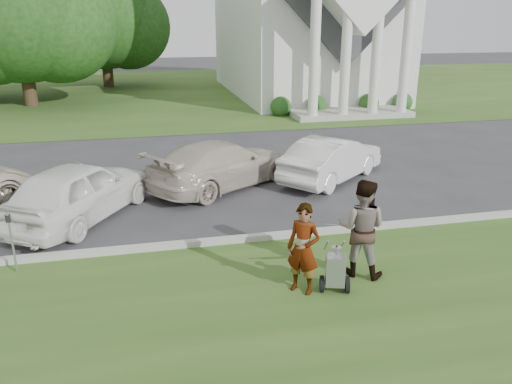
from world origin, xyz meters
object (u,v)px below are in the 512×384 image
object	(u,v)px
tree_left	(18,14)
car_b	(78,191)
tree_back	(103,21)
car_d	(332,159)
person_left	(303,250)
person_right	(361,229)
church	(304,1)
parking_meter_near	(11,236)
car_c	(221,164)
striping_cart	(335,271)

from	to	relation	value
tree_left	car_b	size ratio (longest dim) A/B	2.38
tree_back	car_d	distance (m)	27.00
person_left	person_right	distance (m)	1.37
church	car_d	size ratio (longest dim) A/B	5.79
parking_meter_near	car_c	xyz separation A→B (m)	(4.87, 4.51, -0.10)
person_right	car_d	size ratio (longest dim) A/B	0.47
striping_cart	car_c	bearing A→B (deg)	115.83
striping_cart	car_b	distance (m)	6.91
church	striping_cart	world-z (taller)	church
tree_back	car_d	bearing A→B (deg)	-72.35
person_right	car_c	xyz separation A→B (m)	(-1.79, 6.07, -0.28)
person_left	car_c	distance (m)	6.49
person_right	car_d	distance (m)	6.23
tree_back	person_left	world-z (taller)	tree_back
tree_back	car_c	world-z (taller)	tree_back
church	car_c	bearing A→B (deg)	-114.44
person_right	tree_back	bearing A→B (deg)	-44.65
church	car_c	xyz separation A→B (m)	(-8.40, -18.48, -5.24)
person_right	parking_meter_near	bearing A→B (deg)	20.61
tree_back	parking_meter_near	distance (m)	30.12
car_d	striping_cart	bearing A→B (deg)	120.19
car_d	church	bearing A→B (deg)	-54.36
striping_cart	car_c	world-z (taller)	car_c
striping_cart	person_right	world-z (taller)	person_right
striping_cart	person_left	world-z (taller)	person_left
tree_back	parking_meter_near	size ratio (longest dim) A/B	7.57
tree_left	tree_back	size ratio (longest dim) A/B	1.11
person_right	car_b	size ratio (longest dim) A/B	0.44
car_b	person_left	bearing A→B (deg)	163.97
person_left	car_b	distance (m)	6.40
car_d	person_right	bearing A→B (deg)	124.67
church	car_b	size ratio (longest dim) A/B	5.40
tree_left	parking_meter_near	bearing A→B (deg)	-80.29
tree_back	car_c	xyz separation A→B (m)	(4.61, -25.35, -4.03)
tree_left	striping_cart	bearing A→B (deg)	-67.99
person_right	parking_meter_near	world-z (taller)	person_right
striping_cart	person_right	xyz separation A→B (m)	(0.72, 0.54, 0.55)
car_c	car_d	distance (m)	3.48
tree_left	car_b	world-z (taller)	tree_left
striping_cart	person_right	distance (m)	1.05
person_right	church	bearing A→B (deg)	-71.23
car_d	tree_back	bearing A→B (deg)	-21.88
parking_meter_near	car_c	distance (m)	6.64
church	car_b	xyz separation A→B (m)	(-12.30, -20.30, -5.18)
tree_left	striping_cart	size ratio (longest dim) A/B	9.26
tree_back	tree_left	bearing A→B (deg)	-116.57
tree_left	parking_meter_near	size ratio (longest dim) A/B	8.37
church	person_left	bearing A→B (deg)	-107.58
church	person_left	size ratio (longest dim) A/B	14.01
church	car_d	xyz separation A→B (m)	(-4.91, -18.57, -5.25)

